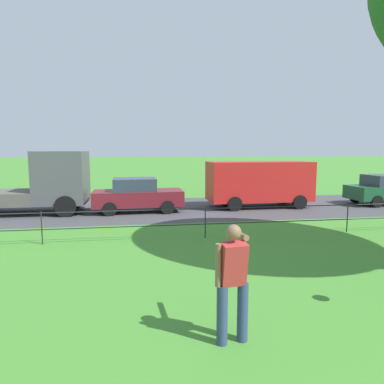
# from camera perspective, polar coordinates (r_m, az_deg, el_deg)

# --- Properties ---
(street_strip) EXTENTS (80.00, 6.88, 0.01)m
(street_strip) POSITION_cam_1_polar(r_m,az_deg,el_deg) (16.51, -1.58, -2.71)
(street_strip) COLOR #424247
(street_strip) RESTS_ON ground
(park_fence) EXTENTS (29.74, 0.04, 1.00)m
(park_fence) POSITION_cam_1_polar(r_m,az_deg,el_deg) (10.84, 2.24, -4.25)
(park_fence) COLOR #232328
(park_fence) RESTS_ON ground
(person_thrower) EXTENTS (0.51, 0.82, 1.76)m
(person_thrower) POSITION_cam_1_polar(r_m,az_deg,el_deg) (5.05, 6.82, -14.37)
(person_thrower) COLOR navy
(person_thrower) RESTS_ON ground
(flatbed_truck_far_left) EXTENTS (7.30, 2.42, 2.75)m
(flatbed_truck_far_left) POSITION_cam_1_polar(r_m,az_deg,el_deg) (16.63, -25.90, 0.88)
(flatbed_truck_far_left) COLOR #4C4C51
(flatbed_truck_far_left) RESTS_ON ground
(car_maroon_left) EXTENTS (4.05, 1.91, 1.54)m
(car_maroon_left) POSITION_cam_1_polar(r_m,az_deg,el_deg) (15.62, -9.16, -0.48)
(car_maroon_left) COLOR maroon
(car_maroon_left) RESTS_ON ground
(panel_van_right) EXTENTS (5.02, 2.14, 2.24)m
(panel_van_right) POSITION_cam_1_polar(r_m,az_deg,el_deg) (17.02, 11.24, 1.76)
(panel_van_right) COLOR red
(panel_van_right) RESTS_ON ground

